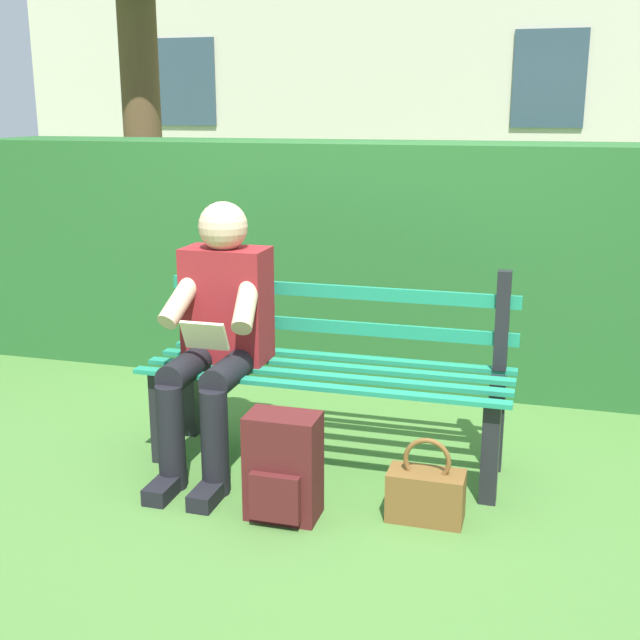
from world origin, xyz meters
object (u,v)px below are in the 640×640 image
at_px(person_seated, 217,330).
at_px(handbag, 426,493).
at_px(backpack, 283,467).
at_px(park_bench, 330,370).

xyz_separation_m(person_seated, handbag, (-0.99, 0.28, -0.52)).
distance_m(backpack, handbag, 0.57).
bearing_deg(person_seated, backpack, 136.93).
bearing_deg(park_bench, handbag, 139.17).
distance_m(park_bench, handbag, 0.76).
relative_size(person_seated, handbag, 3.44).
distance_m(person_seated, handbag, 1.16).
xyz_separation_m(park_bench, backpack, (0.03, 0.58, -0.23)).
bearing_deg(park_bench, person_seated, 19.20).
bearing_deg(park_bench, backpack, 86.55).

